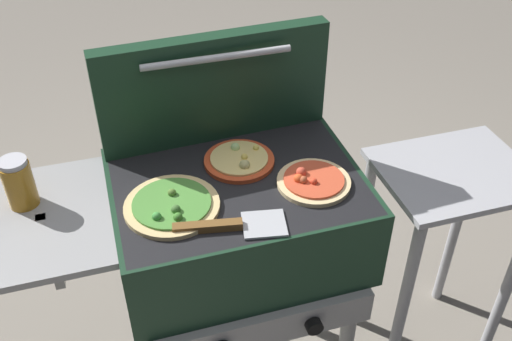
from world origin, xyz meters
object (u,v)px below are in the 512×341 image
at_px(pizza_cheese, 239,160).
at_px(spatula, 231,226).
at_px(sauce_jar, 19,183).
at_px(prep_table, 441,227).
at_px(grill, 234,224).
at_px(pizza_veggie, 172,205).
at_px(pizza_pepperoni, 313,181).

distance_m(pizza_cheese, spatula, 0.25).
relative_size(pizza_cheese, sauce_jar, 1.44).
bearing_deg(prep_table, grill, -179.63).
bearing_deg(sauce_jar, pizza_veggie, -19.75).
bearing_deg(sauce_jar, pizza_pepperoni, -10.77).
bearing_deg(pizza_cheese, spatula, -109.90).
bearing_deg(grill, spatula, -105.81).
xyz_separation_m(grill, sauce_jar, (-0.50, 0.07, 0.21)).
xyz_separation_m(pizza_cheese, prep_table, (0.63, -0.07, -0.35)).
bearing_deg(pizza_pepperoni, pizza_veggie, 178.27).
distance_m(pizza_pepperoni, prep_table, 0.60).
xyz_separation_m(pizza_pepperoni, prep_table, (0.48, 0.07, -0.35)).
bearing_deg(spatula, grill, 74.19).
relative_size(grill, prep_table, 1.22).
height_order(pizza_cheese, prep_table, pizza_cheese).
height_order(sauce_jar, spatula, sauce_jar).
xyz_separation_m(grill, pizza_cheese, (0.04, 0.07, 0.15)).
distance_m(grill, prep_table, 0.70).
relative_size(pizza_cheese, spatula, 0.70).
bearing_deg(sauce_jar, grill, -7.59).
bearing_deg(pizza_pepperoni, prep_table, 8.20).
bearing_deg(grill, sauce_jar, 172.41).
bearing_deg(prep_table, pizza_veggie, -175.99).
bearing_deg(pizza_cheese, prep_table, -6.31).
relative_size(pizza_veggie, sauce_jar, 1.78).
height_order(pizza_pepperoni, sauce_jar, sauce_jar).
height_order(pizza_cheese, sauce_jar, sauce_jar).
relative_size(grill, spatula, 3.61).
bearing_deg(pizza_veggie, pizza_pepperoni, -1.73).
bearing_deg(grill, pizza_pepperoni, -18.73).
relative_size(pizza_veggie, spatula, 0.86).
relative_size(sauce_jar, spatula, 0.49).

